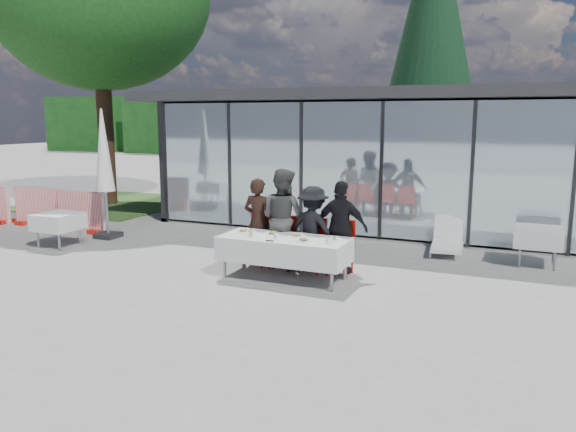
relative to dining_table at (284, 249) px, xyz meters
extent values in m
plane|color=gray|center=(-0.25, -0.36, -0.54)|extent=(90.00, 90.00, 0.00)
cube|color=gray|center=(1.75, 7.64, -0.49)|extent=(14.00, 8.00, 0.10)
cube|color=black|center=(1.75, 11.54, 1.06)|extent=(14.00, 0.20, 3.20)
cube|color=black|center=(-5.15, 7.64, 1.06)|extent=(0.20, 8.00, 3.20)
cube|color=silver|center=(1.75, 3.67, 1.06)|extent=(13.60, 0.06, 3.10)
cube|color=#2D2D30|center=(1.75, 7.24, 2.78)|extent=(14.80, 8.80, 0.24)
cube|color=#262628|center=(-5.05, 3.67, 1.06)|extent=(0.08, 0.10, 3.10)
cube|color=#262628|center=(-3.11, 3.67, 1.06)|extent=(0.08, 0.10, 3.10)
cube|color=#262628|center=(-1.16, 3.67, 1.06)|extent=(0.08, 0.10, 3.10)
cube|color=#262628|center=(0.78, 3.67, 1.06)|extent=(0.08, 0.10, 3.10)
cube|color=#262628|center=(2.72, 3.67, 1.06)|extent=(0.08, 0.10, 3.10)
cube|color=#262628|center=(4.67, 3.67, 1.06)|extent=(0.08, 0.10, 3.10)
cube|color=red|center=(-0.75, 6.14, -0.09)|extent=(0.45, 0.45, 0.90)
cube|color=red|center=(0.75, 6.64, -0.09)|extent=(0.45, 0.45, 0.90)
cube|color=red|center=(3.25, 6.14, -0.09)|extent=(0.45, 0.45, 0.90)
cube|color=#133B14|center=(-30.25, 27.64, 1.66)|extent=(6.50, 2.00, 4.40)
cube|color=#133B14|center=(-22.25, 27.64, 1.66)|extent=(6.50, 2.00, 4.40)
cube|color=#133B14|center=(-14.25, 27.64, 1.66)|extent=(6.50, 2.00, 4.40)
cube|color=#133B14|center=(-6.25, 27.64, 1.66)|extent=(6.50, 2.00, 4.40)
cube|color=#133B14|center=(1.75, 27.64, 1.66)|extent=(6.50, 2.00, 4.40)
cube|color=silver|center=(0.00, 0.00, 0.00)|extent=(2.26, 0.96, 0.42)
cylinder|color=gray|center=(-1.00, -0.35, -0.18)|extent=(0.06, 0.06, 0.71)
cylinder|color=gray|center=(1.00, -0.35, -0.18)|extent=(0.06, 0.06, 0.71)
cylinder|color=gray|center=(-1.00, 0.35, -0.18)|extent=(0.06, 0.06, 0.71)
cylinder|color=gray|center=(1.00, 0.35, -0.18)|extent=(0.06, 0.06, 0.71)
imported|color=black|center=(-0.85, 0.71, 0.30)|extent=(0.65, 0.65, 1.68)
cube|color=red|center=(-0.85, 0.66, -0.09)|extent=(0.44, 0.44, 0.05)
cube|color=red|center=(-0.85, 0.86, 0.16)|extent=(0.44, 0.04, 0.55)
cylinder|color=red|center=(-1.03, 0.48, -0.32)|extent=(0.04, 0.04, 0.43)
cylinder|color=red|center=(-0.67, 0.48, -0.32)|extent=(0.04, 0.04, 0.43)
cylinder|color=red|center=(-1.03, 0.84, -0.32)|extent=(0.04, 0.04, 0.43)
cylinder|color=red|center=(-0.67, 0.84, -0.32)|extent=(0.04, 0.04, 0.43)
imported|color=#484848|center=(-0.34, 0.71, 0.40)|extent=(1.17, 1.17, 1.88)
cube|color=red|center=(-0.34, 0.66, -0.09)|extent=(0.44, 0.44, 0.05)
cube|color=red|center=(-0.34, 0.86, 0.16)|extent=(0.44, 0.04, 0.55)
cylinder|color=red|center=(-0.52, 0.48, -0.32)|extent=(0.04, 0.04, 0.43)
cylinder|color=red|center=(-0.16, 0.48, -0.32)|extent=(0.04, 0.04, 0.43)
cylinder|color=red|center=(-0.52, 0.84, -0.32)|extent=(0.04, 0.04, 0.43)
cylinder|color=red|center=(-0.16, 0.84, -0.32)|extent=(0.04, 0.04, 0.43)
imported|color=black|center=(0.26, 0.71, 0.25)|extent=(1.20, 1.20, 1.58)
cube|color=red|center=(0.26, 0.66, -0.09)|extent=(0.44, 0.44, 0.05)
cube|color=red|center=(0.26, 0.86, 0.16)|extent=(0.44, 0.04, 0.55)
cylinder|color=red|center=(0.08, 0.48, -0.32)|extent=(0.04, 0.04, 0.43)
cylinder|color=red|center=(0.44, 0.48, -0.32)|extent=(0.04, 0.04, 0.43)
cylinder|color=red|center=(0.08, 0.84, -0.32)|extent=(0.04, 0.04, 0.43)
cylinder|color=red|center=(0.44, 0.84, -0.32)|extent=(0.04, 0.04, 0.43)
imported|color=black|center=(0.81, 0.71, 0.31)|extent=(1.05, 1.05, 1.70)
cube|color=red|center=(0.81, 0.66, -0.09)|extent=(0.44, 0.44, 0.05)
cube|color=red|center=(0.81, 0.86, 0.16)|extent=(0.44, 0.04, 0.55)
cylinder|color=red|center=(0.63, 0.48, -0.32)|extent=(0.04, 0.04, 0.43)
cylinder|color=red|center=(0.99, 0.48, -0.32)|extent=(0.04, 0.04, 0.43)
cylinder|color=red|center=(0.63, 0.84, -0.32)|extent=(0.04, 0.04, 0.43)
cylinder|color=red|center=(0.99, 0.84, -0.32)|extent=(0.04, 0.04, 0.43)
cylinder|color=white|center=(-0.86, 0.11, 0.22)|extent=(0.26, 0.26, 0.01)
ellipsoid|color=tan|center=(-0.86, 0.11, 0.25)|extent=(0.15, 0.15, 0.05)
cylinder|color=white|center=(-0.27, 0.12, 0.22)|extent=(0.26, 0.26, 0.01)
ellipsoid|color=#3B5C22|center=(-0.27, 0.12, 0.25)|extent=(0.15, 0.15, 0.05)
cylinder|color=white|center=(0.19, 0.13, 0.22)|extent=(0.26, 0.26, 0.01)
ellipsoid|color=tan|center=(0.19, 0.13, 0.25)|extent=(0.15, 0.15, 0.05)
cylinder|color=white|center=(0.83, 0.13, 0.22)|extent=(0.26, 0.26, 0.01)
ellipsoid|color=#3B5C22|center=(0.83, 0.13, 0.25)|extent=(0.15, 0.15, 0.05)
cylinder|color=white|center=(0.44, -0.19, 0.22)|extent=(0.26, 0.26, 0.01)
ellipsoid|color=#3B5C22|center=(0.44, -0.19, 0.25)|extent=(0.15, 0.15, 0.05)
cylinder|color=#97BB4E|center=(-0.56, -0.18, 0.28)|extent=(0.06, 0.06, 0.14)
cylinder|color=silver|center=(-0.08, -0.19, 0.26)|extent=(0.07, 0.07, 0.10)
cylinder|color=silver|center=(0.88, -0.17, 0.26)|extent=(0.07, 0.07, 0.10)
cylinder|color=silver|center=(0.89, -0.09, 0.26)|extent=(0.07, 0.07, 0.10)
cube|color=black|center=(-0.10, -0.38, 0.22)|extent=(0.14, 0.03, 0.01)
cube|color=silver|center=(-5.55, 0.33, 0.02)|extent=(0.86, 0.86, 0.36)
cylinder|color=gray|center=(-5.85, 0.03, -0.18)|extent=(0.05, 0.05, 0.72)
cylinder|color=gray|center=(-5.25, 0.03, -0.18)|extent=(0.05, 0.05, 0.72)
cylinder|color=gray|center=(-5.85, 0.63, -0.18)|extent=(0.05, 0.05, 0.72)
cylinder|color=gray|center=(-5.25, 0.63, -0.18)|extent=(0.05, 0.05, 0.72)
cube|color=silver|center=(4.08, 2.75, 0.02)|extent=(0.86, 0.86, 0.36)
cylinder|color=gray|center=(3.78, 2.45, -0.18)|extent=(0.05, 0.05, 0.72)
cylinder|color=gray|center=(4.38, 2.45, -0.18)|extent=(0.05, 0.05, 0.72)
cylinder|color=gray|center=(3.78, 3.05, -0.18)|extent=(0.05, 0.05, 0.72)
cylinder|color=gray|center=(4.38, 3.05, -0.18)|extent=(0.05, 0.05, 0.72)
cube|color=red|center=(3.69, 4.11, -0.09)|extent=(0.62, 0.62, 0.05)
cube|color=red|center=(3.82, 3.95, 0.16)|extent=(0.36, 0.32, 0.55)
cylinder|color=red|center=(3.51, 3.93, -0.32)|extent=(0.04, 0.04, 0.43)
cylinder|color=red|center=(3.87, 3.93, -0.32)|extent=(0.04, 0.04, 0.43)
cylinder|color=red|center=(3.51, 4.29, -0.32)|extent=(0.04, 0.04, 0.43)
cylinder|color=red|center=(3.87, 4.29, -0.32)|extent=(0.04, 0.04, 0.43)
cube|color=black|center=(-5.18, 1.46, -0.48)|extent=(0.50, 0.50, 0.12)
cylinder|color=gray|center=(-5.18, 1.46, 0.81)|extent=(0.06, 0.06, 2.70)
cone|color=white|center=(-5.18, 1.46, 1.52)|extent=(0.44, 0.44, 1.89)
cube|color=red|center=(-6.29, 1.79, -0.04)|extent=(1.40, 0.12, 1.00)
cube|color=red|center=(-6.79, 1.79, -0.49)|extent=(0.30, 0.45, 0.10)
cube|color=red|center=(-5.79, 1.79, -0.49)|extent=(0.30, 0.45, 0.10)
cube|color=red|center=(-7.89, 1.94, -0.04)|extent=(1.40, 0.22, 1.00)
cube|color=red|center=(-8.39, 1.94, -0.49)|extent=(0.30, 0.45, 0.10)
cube|color=red|center=(-7.39, 1.94, -0.49)|extent=(0.30, 0.45, 0.10)
cube|color=red|center=(-8.99, 1.79, -0.49)|extent=(0.30, 0.45, 0.10)
cube|color=white|center=(2.36, 3.04, -0.36)|extent=(0.72, 1.35, 0.08)
cube|color=white|center=(2.31, 3.59, -0.09)|extent=(0.62, 0.32, 0.54)
cylinder|color=white|center=(2.11, 2.49, -0.47)|extent=(0.04, 0.04, 0.14)
cylinder|color=white|center=(2.61, 2.49, -0.47)|extent=(0.04, 0.04, 0.14)
cylinder|color=white|center=(2.11, 3.59, -0.47)|extent=(0.04, 0.04, 0.14)
cylinder|color=white|center=(2.61, 3.59, -0.47)|extent=(0.04, 0.04, 0.14)
cylinder|color=#382316|center=(-8.75, 5.64, 1.66)|extent=(0.50, 0.50, 4.40)
cylinder|color=#382316|center=(0.25, 12.64, 0.46)|extent=(0.44, 0.44, 2.00)
cone|color=black|center=(0.25, 12.64, 5.46)|extent=(4.00, 4.00, 9.00)
cube|color=#385926|center=(-8.75, 5.64, -0.53)|extent=(5.00, 5.00, 0.02)
camera|label=1|loc=(3.85, -8.72, 2.28)|focal=35.00mm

